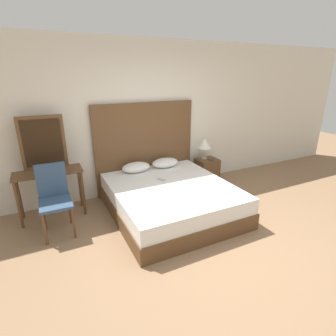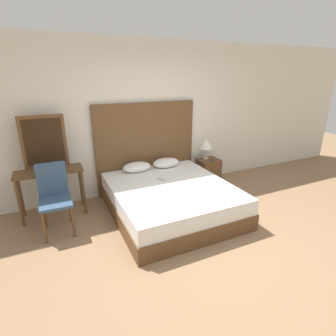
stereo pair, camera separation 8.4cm
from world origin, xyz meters
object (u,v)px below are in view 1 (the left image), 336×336
phone_on_bed (161,180)px  table_lamp (205,143)px  bed (171,199)px  phone_on_nightstand (211,160)px  nightstand (207,171)px  vanity_desk (49,181)px  chair (54,195)px

phone_on_bed → table_lamp: 1.40m
bed → phone_on_nightstand: (1.24, 0.68, 0.28)m
bed → nightstand: nightstand is taller
phone_on_bed → vanity_desk: bearing=164.2°
phone_on_nightstand → vanity_desk: vanity_desk is taller
bed → nightstand: bearing=32.4°
nightstand → phone_on_nightstand: (0.03, -0.09, 0.26)m
phone_on_bed → phone_on_nightstand: 1.36m
table_lamp → phone_on_bed: bearing=-154.1°
phone_on_bed → table_lamp: table_lamp is taller
bed → table_lamp: bearing=35.6°
bed → table_lamp: 1.56m
phone_on_bed → phone_on_nightstand: size_ratio=1.03×
nightstand → chair: chair is taller
vanity_desk → chair: (0.03, -0.46, -0.05)m
chair → nightstand: bearing=10.1°
bed → vanity_desk: vanity_desk is taller
bed → vanity_desk: size_ratio=2.07×
table_lamp → chair: (-2.85, -0.59, -0.27)m
phone_on_bed → bed: bearing=-78.9°
chair → vanity_desk: bearing=93.7°
table_lamp → vanity_desk: 2.89m
phone_on_nightstand → vanity_desk: (-2.94, 0.03, 0.09)m
chair → phone_on_nightstand: bearing=8.3°
table_lamp → phone_on_nightstand: bearing=-66.8°
phone_on_bed → nightstand: bearing=22.5°
phone_on_bed → vanity_desk: size_ratio=0.17×
vanity_desk → nightstand: bearing=1.1°
nightstand → vanity_desk: bearing=-178.9°
table_lamp → chair: chair is taller
nightstand → chair: 2.95m
bed → nightstand: 1.44m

